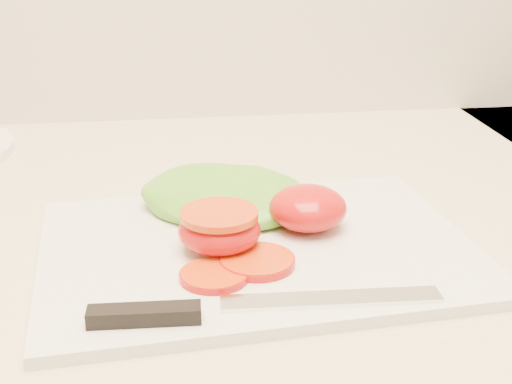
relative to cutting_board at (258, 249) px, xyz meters
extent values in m
cube|color=beige|center=(0.20, 0.12, -0.02)|extent=(3.92, 0.65, 0.03)
cube|color=silver|center=(0.00, 0.00, 0.00)|extent=(0.39, 0.30, 0.01)
ellipsoid|color=red|center=(0.05, 0.03, 0.02)|extent=(0.07, 0.07, 0.04)
ellipsoid|color=red|center=(-0.03, -0.01, 0.02)|extent=(0.07, 0.07, 0.04)
cylinder|color=#C31200|center=(-0.03, -0.01, 0.04)|extent=(0.07, 0.07, 0.01)
cylinder|color=#D35D18|center=(-0.01, -0.04, 0.01)|extent=(0.06, 0.06, 0.01)
cylinder|color=#D35D18|center=(-0.04, -0.06, 0.01)|extent=(0.05, 0.05, 0.01)
ellipsoid|color=#61AE2E|center=(-0.02, 0.08, 0.02)|extent=(0.19, 0.16, 0.03)
cube|color=silver|center=(0.04, -0.10, 0.01)|extent=(0.17, 0.03, 0.00)
cube|color=black|center=(-0.10, -0.11, 0.01)|extent=(0.08, 0.02, 0.01)
camera|label=1|loc=(-0.08, -0.56, 0.28)|focal=50.00mm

